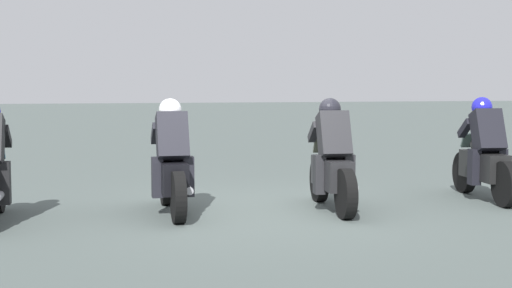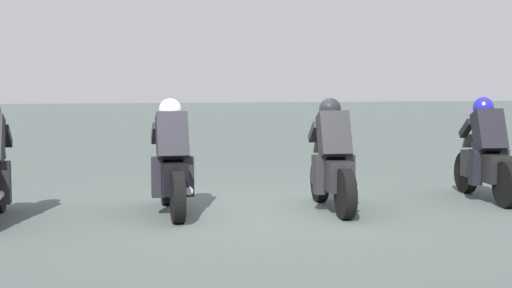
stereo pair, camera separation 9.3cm
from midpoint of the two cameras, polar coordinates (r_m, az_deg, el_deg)
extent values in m
plane|color=#4B5653|center=(9.66, 0.60, -5.35)|extent=(120.00, 120.00, 0.00)
cylinder|color=black|center=(11.75, 16.50, -2.18)|extent=(0.65, 0.22, 0.64)
cylinder|color=black|center=(10.48, 19.46, -3.06)|extent=(0.65, 0.22, 0.64)
cube|color=black|center=(11.09, 17.92, -1.67)|extent=(1.13, 0.46, 0.40)
ellipsoid|color=black|center=(11.15, 17.75, -0.08)|extent=(0.52, 0.36, 0.24)
cube|color=red|center=(10.63, 19.04, -1.86)|extent=(0.08, 0.17, 0.08)
cylinder|color=#A5A5AD|center=(10.86, 19.43, -2.53)|extent=(0.43, 0.16, 0.10)
cube|color=black|center=(10.96, 18.20, 0.98)|extent=(0.53, 0.46, 0.66)
sphere|color=#2120C1|center=(11.14, 17.78, 2.79)|extent=(0.34, 0.34, 0.30)
cube|color=slate|center=(11.52, 16.94, 0.28)|extent=(0.19, 0.28, 0.23)
cube|color=black|center=(10.90, 17.22, -1.76)|extent=(0.20, 0.16, 0.52)
cube|color=black|center=(11.07, 19.12, -1.72)|extent=(0.20, 0.16, 0.52)
cube|color=black|center=(11.23, 16.56, 1.20)|extent=(0.39, 0.15, 0.31)
cube|color=black|center=(11.38, 18.24, 1.20)|extent=(0.39, 0.15, 0.31)
cylinder|color=black|center=(10.47, 5.32, -2.82)|extent=(0.65, 0.20, 0.64)
cylinder|color=black|center=(9.12, 7.38, -3.95)|extent=(0.65, 0.20, 0.64)
cube|color=black|center=(9.77, 6.29, -2.30)|extent=(1.13, 0.43, 0.40)
ellipsoid|color=black|center=(9.83, 6.16, -0.50)|extent=(0.51, 0.35, 0.24)
cube|color=red|center=(9.28, 7.08, -2.56)|extent=(0.08, 0.17, 0.08)
cylinder|color=#A5A5AD|center=(9.49, 7.75, -3.31)|extent=(0.43, 0.14, 0.10)
cube|color=#252528|center=(9.62, 6.47, 0.70)|extent=(0.52, 0.45, 0.66)
sphere|color=black|center=(9.82, 6.16, 2.77)|extent=(0.33, 0.33, 0.30)
cube|color=#666D58|center=(10.22, 5.61, -0.08)|extent=(0.18, 0.27, 0.23)
cube|color=#252528|center=(9.61, 5.31, -2.41)|extent=(0.19, 0.16, 0.52)
cube|color=#252528|center=(9.71, 7.61, -2.36)|extent=(0.19, 0.16, 0.52)
cube|color=#252528|center=(9.95, 4.91, 0.96)|extent=(0.39, 0.14, 0.31)
cube|color=#252528|center=(10.03, 6.91, 0.97)|extent=(0.39, 0.14, 0.31)
cylinder|color=black|center=(10.22, -6.82, -3.02)|extent=(0.64, 0.16, 0.64)
cylinder|color=black|center=(8.84, -5.92, -4.21)|extent=(0.64, 0.16, 0.64)
cube|color=black|center=(9.50, -6.41, -2.50)|extent=(1.11, 0.35, 0.40)
ellipsoid|color=black|center=(9.57, -6.49, -0.64)|extent=(0.49, 0.31, 0.24)
cube|color=red|center=(9.00, -6.07, -2.77)|extent=(0.06, 0.16, 0.08)
cylinder|color=#A5A5AD|center=(9.19, -5.18, -3.55)|extent=(0.42, 0.11, 0.10)
cube|color=black|center=(9.35, -6.37, 0.59)|extent=(0.49, 0.41, 0.66)
sphere|color=silver|center=(9.55, -6.53, 2.71)|extent=(0.31, 0.31, 0.30)
cube|color=teal|center=(9.96, -6.73, -0.21)|extent=(0.16, 0.26, 0.23)
cube|color=black|center=(9.37, -7.55, -2.62)|extent=(0.18, 0.14, 0.52)
cube|color=black|center=(9.41, -5.12, -2.56)|extent=(0.18, 0.14, 0.52)
cube|color=black|center=(9.71, -7.67, 0.84)|extent=(0.39, 0.11, 0.31)
cube|color=black|center=(9.75, -5.56, 0.88)|extent=(0.39, 0.11, 0.31)
cube|color=black|center=(9.26, -19.02, -2.91)|extent=(0.19, 0.15, 0.52)
cube|color=black|center=(9.61, -18.89, 0.59)|extent=(0.39, 0.12, 0.31)
camera|label=1|loc=(0.05, -89.72, 0.02)|focal=50.55mm
camera|label=2|loc=(0.05, 90.28, -0.02)|focal=50.55mm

